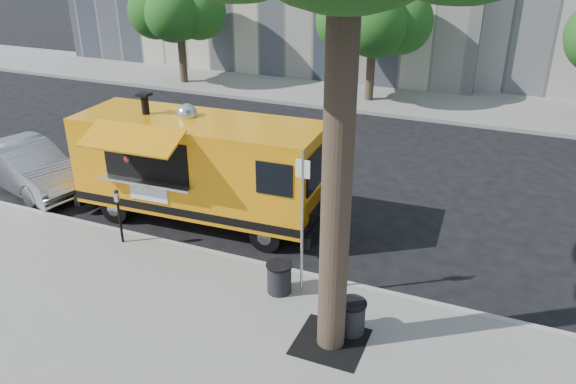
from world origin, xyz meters
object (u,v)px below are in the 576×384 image
object	(u,v)px
far_tree_b	(374,10)
trash_bin_left	(351,316)
sedan	(27,166)
parking_meter	(118,210)
trash_bin_right	(279,277)
far_tree_a	(178,3)
food_truck	(198,166)
sign_post	(302,216)

from	to	relation	value
far_tree_b	trash_bin_left	bearing A→B (deg)	-75.72
far_tree_b	sedan	size ratio (longest dim) A/B	1.31
parking_meter	trash_bin_right	distance (m)	4.20
far_tree_a	trash_bin_left	size ratio (longest dim) A/B	8.44
food_truck	trash_bin_right	bearing A→B (deg)	-38.55
parking_meter	food_truck	bearing A→B (deg)	63.17
sign_post	sedan	size ratio (longest dim) A/B	0.72
sign_post	trash_bin_left	distance (m)	2.05
far_tree_a	sign_post	distance (m)	18.14
far_tree_a	sign_post	size ratio (longest dim) A/B	1.79
far_tree_a	trash_bin_right	size ratio (longest dim) A/B	8.44
far_tree_a	far_tree_b	distance (m)	9.01
far_tree_b	parking_meter	size ratio (longest dim) A/B	4.12
sedan	parking_meter	bearing A→B (deg)	-94.65
far_tree_a	trash_bin_right	bearing A→B (deg)	-51.54
parking_meter	food_truck	distance (m)	2.21
sign_post	food_truck	bearing A→B (deg)	149.37
far_tree_b	sedan	world-z (taller)	far_tree_b
food_truck	sedan	xyz separation A→B (m)	(-5.50, -0.24, -0.79)
parking_meter	trash_bin_right	size ratio (longest dim) A/B	2.11
food_truck	sedan	bearing A→B (deg)	179.96
trash_bin_left	trash_bin_right	distance (m)	1.81
far_tree_b	sedan	distance (m)	14.34
far_tree_b	sedan	xyz separation A→B (m)	(-6.53, -12.37, -3.14)
far_tree_a	trash_bin_right	xyz separation A→B (m)	(11.15, -14.04, -3.29)
sign_post	sedan	world-z (taller)	sign_post
sign_post	far_tree_a	bearing A→B (deg)	129.83
parking_meter	far_tree_b	bearing A→B (deg)	81.90
sign_post	food_truck	xyz separation A→B (m)	(-3.58, 2.12, -0.37)
parking_meter	sedan	world-z (taller)	parking_meter
far_tree_b	sign_post	bearing A→B (deg)	-79.85
far_tree_a	food_truck	world-z (taller)	far_tree_a
trash_bin_left	sign_post	bearing A→B (deg)	147.22
parking_meter	trash_bin_right	bearing A→B (deg)	-5.35
far_tree_b	trash_bin_right	xyz separation A→B (m)	(2.15, -14.44, -3.35)
sign_post	food_truck	world-z (taller)	sign_post
sign_post	parking_meter	bearing A→B (deg)	177.48
far_tree_a	food_truck	xyz separation A→B (m)	(7.97, -11.73, -2.30)
far_tree_b	trash_bin_right	size ratio (longest dim) A/B	8.67
parking_meter	trash_bin_left	distance (m)	5.95
trash_bin_right	sedan	bearing A→B (deg)	166.61
trash_bin_left	trash_bin_right	size ratio (longest dim) A/B	1.00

